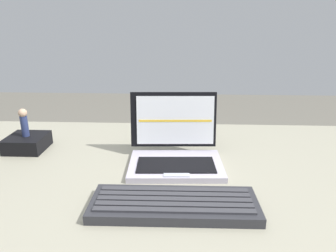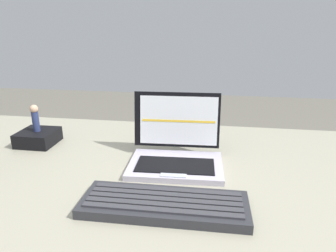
# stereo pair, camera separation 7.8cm
# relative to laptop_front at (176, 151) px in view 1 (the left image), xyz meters

# --- Properties ---
(desk) EXTENTS (1.58, 0.77, 0.72)m
(desk) POSITION_rel_laptop_front_xyz_m (-0.01, -0.04, -0.12)
(desk) COLOR gray
(desk) RESTS_ON ground
(laptop_front) EXTENTS (0.25, 0.20, 0.18)m
(laptop_front) POSITION_rel_laptop_front_xyz_m (0.00, 0.00, 0.00)
(laptop_front) COLOR #BBB3C5
(laptop_front) RESTS_ON desk
(external_keyboard) EXTENTS (0.34, 0.13, 0.02)m
(external_keyboard) POSITION_rel_laptop_front_xyz_m (0.00, -0.21, -0.03)
(external_keyboard) COLOR #2B2C30
(external_keyboard) RESTS_ON desk
(figurine_stand) EXTENTS (0.11, 0.11, 0.04)m
(figurine_stand) POSITION_rel_laptop_front_xyz_m (-0.44, 0.08, -0.02)
(figurine_stand) COLOR black
(figurine_stand) RESTS_ON desk
(figurine) EXTENTS (0.02, 0.02, 0.08)m
(figurine) POSITION_rel_laptop_front_xyz_m (-0.44, 0.08, 0.05)
(figurine) COLOR navy
(figurine) RESTS_ON figurine_stand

